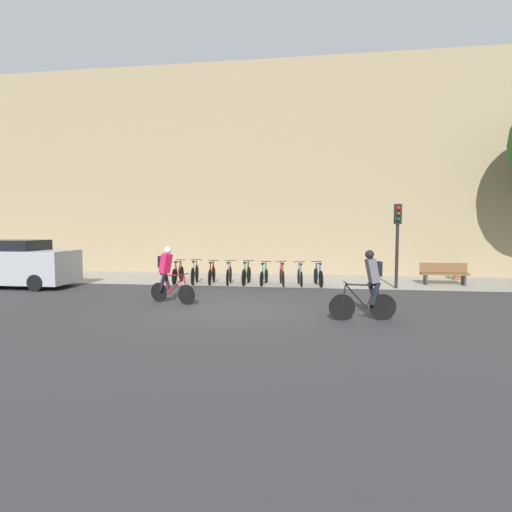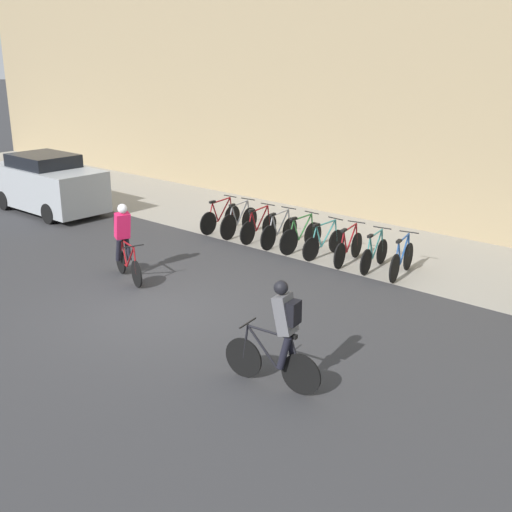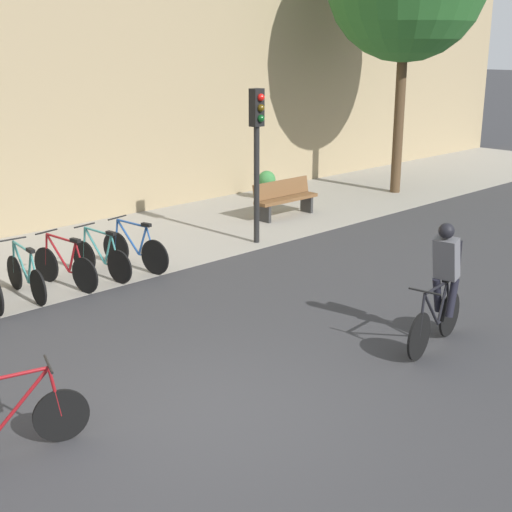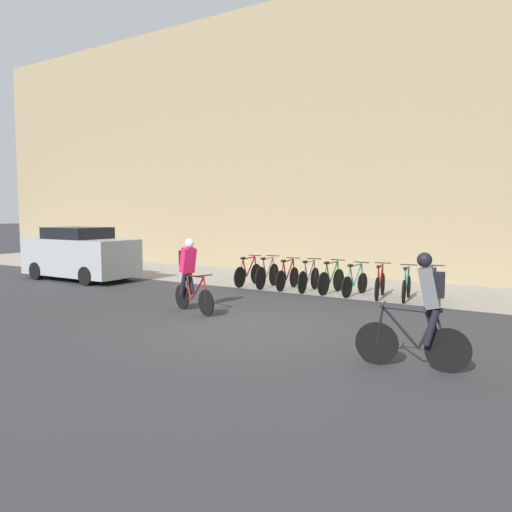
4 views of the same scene
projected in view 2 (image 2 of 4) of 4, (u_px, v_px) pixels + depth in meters
name	position (u px, v px, depth m)	size (l,w,h in m)	color
ground	(159.00, 312.00, 12.84)	(200.00, 200.00, 0.00)	#333335
kerb_strip	(347.00, 240.00, 17.66)	(44.00, 4.50, 0.01)	gray
building_facade	(406.00, 39.00, 17.86)	(44.00, 0.60, 10.57)	#9E8966
cyclist_pink	(124.00, 238.00, 14.49)	(1.60, 0.65, 1.74)	black
cyclist_grey	(281.00, 332.00, 9.67)	(1.69, 0.53, 1.77)	black
parked_bike_0	(220.00, 218.00, 18.43)	(0.46, 1.70, 0.96)	black
parked_bike_1	(239.00, 221.00, 17.97)	(0.46, 1.71, 0.99)	black
parked_bike_2	(259.00, 227.00, 17.51)	(0.46, 1.63, 0.95)	black
parked_bike_3	(279.00, 231.00, 17.05)	(0.46, 1.68, 0.97)	black
parked_bike_4	(301.00, 236.00, 16.60)	(0.46, 1.64, 0.97)	black
parked_bike_5	(324.00, 242.00, 16.14)	(0.46, 1.61, 0.94)	black
parked_bike_6	(348.00, 248.00, 15.68)	(0.47, 1.65, 0.95)	black
parked_bike_7	(374.00, 254.00, 15.22)	(0.46, 1.58, 0.94)	black
parked_bike_8	(402.00, 260.00, 14.76)	(0.49, 1.65, 0.96)	black
parked_car	(47.00, 184.00, 20.50)	(4.30, 1.84, 1.85)	#9EA3A8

